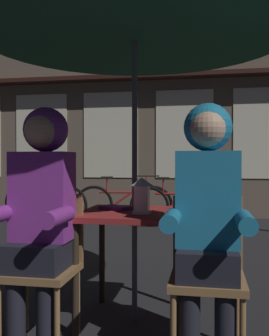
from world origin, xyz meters
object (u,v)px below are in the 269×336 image
chair_right (207,266)px  person_left_hooded (41,200)px  bicycle_third (180,206)px  bicycle_nearest (44,203)px  lantern (142,195)px  potted_plant (43,191)px  patio_umbrella (135,13)px  chair_left (45,259)px  bicycle_second (123,204)px  book (116,208)px  cafe_table (135,226)px  person_right_hooded (208,203)px

chair_right → person_left_hooded: bearing=-176.6°
bicycle_third → bicycle_nearest: bearing=-179.4°
lantern → chair_right: bearing=-33.2°
person_left_hooded → chair_right: bearing=3.4°
potted_plant → patio_umbrella: bearing=-59.2°
person_left_hooded → bicycle_third: bearing=82.9°
person_left_hooded → bicycle_nearest: size_ratio=0.84×
chair_left → person_left_hooded: size_ratio=0.62×
chair_left → bicycle_nearest: (-1.81, 4.20, -0.14)m
chair_right → bicycle_second: bearing=107.8°
patio_umbrella → bicycle_nearest: size_ratio=1.39×
person_left_hooded → bicycle_third: person_left_hooded is taller
book → bicycle_nearest: bearing=143.2°
cafe_table → person_left_hooded: 0.67m
patio_umbrella → person_right_hooded: 1.37m
cafe_table → person_left_hooded: bearing=-138.4°
person_left_hooded → bicycle_nearest: bearing=113.0°
person_left_hooded → chair_left: bearing=90.0°
chair_right → bicycle_nearest: (-2.77, 4.20, -0.14)m
patio_umbrella → chair_right: bearing=-37.5°
chair_left → potted_plant: potted_plant is taller
chair_left → person_left_hooded: 0.36m
lantern → book: lantern is taller
person_left_hooded → bicycle_third: (0.53, 4.29, -0.50)m
chair_left → book: chair_left is taller
chair_right → bicycle_third: bearing=95.7°
person_right_hooded → book: size_ratio=7.00×
lantern → chair_left: bearing=-153.6°
cafe_table → book: 0.20m
bicycle_third → person_left_hooded: bearing=-97.1°
cafe_table → bicycle_second: bearing=103.0°
chair_right → person_right_hooded: (0.00, -0.06, 0.36)m
patio_umbrella → lantern: bearing=-56.2°
bicycle_third → potted_plant: size_ratio=1.83×
bicycle_second → bicycle_nearest: bearing=-173.1°
bicycle_second → bicycle_third: 0.99m
cafe_table → chair_left: size_ratio=0.85×
chair_right → potted_plant: potted_plant is taller
patio_umbrella → person_right_hooded: patio_umbrella is taller
lantern → chair_right: lantern is taller
book → chair_left: bearing=-102.8°
bicycle_second → bicycle_third: same height
bicycle_second → book: size_ratio=8.33×
chair_right → potted_plant: 5.17m
bicycle_second → person_right_hooded: bearing=-72.4°
lantern → chair_right: size_ratio=0.27×
lantern → potted_plant: lantern is taller
bicycle_nearest → potted_plant: 0.24m
lantern → bicycle_second: size_ratio=0.14×
cafe_table → patio_umbrella: bearing=0.0°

